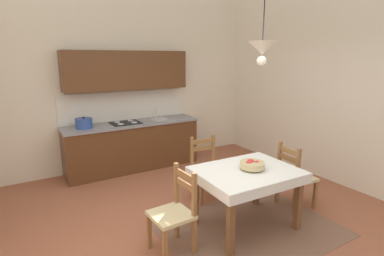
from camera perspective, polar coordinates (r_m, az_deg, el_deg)
name	(u,v)px	position (r m, az deg, el deg)	size (l,w,h in m)	color
ground_plane	(208,236)	(3.92, 3.09, -19.80)	(6.01, 6.36, 0.10)	#99563D
wall_back	(121,56)	(5.94, -13.23, 13.03)	(6.01, 0.12, 4.19)	silver
wall_right	(360,56)	(5.37, 29.22, 11.74)	(0.12, 6.36, 4.19)	silver
area_rug	(250,229)	(4.02, 10.89, -18.21)	(2.10, 1.60, 0.01)	brown
kitchen_cabinetry	(131,124)	(5.77, -11.43, 0.68)	(2.50, 0.63, 2.20)	#56331C
dining_table	(247,180)	(3.81, 10.27, -9.71)	(1.24, 0.98, 0.75)	brown
dining_chair_kitchen_side	(206,169)	(4.57, 2.74, -7.84)	(0.48, 0.48, 0.93)	#D1BC89
dining_chair_window_side	(295,177)	(4.53, 18.87, -8.80)	(0.47, 0.47, 0.93)	#D1BC89
dining_chair_tv_side	(174,213)	(3.40, -3.36, -15.73)	(0.44, 0.44, 0.93)	#D1BC89
fruit_bowl	(252,165)	(3.76, 11.28, -6.83)	(0.30, 0.30, 0.12)	tan
pendant_lamp	(262,49)	(3.44, 13.14, 14.38)	(0.32, 0.32, 0.80)	black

